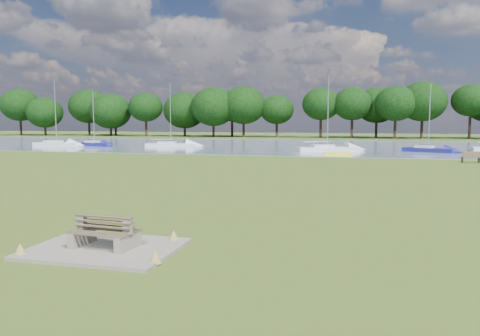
% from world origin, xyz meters
% --- Properties ---
extents(ground, '(220.00, 220.00, 0.00)m').
position_xyz_m(ground, '(0.00, 0.00, 0.00)').
color(ground, olive).
extents(river, '(220.00, 40.00, 0.10)m').
position_xyz_m(river, '(0.00, 42.00, 0.00)').
color(river, slate).
rests_on(river, ground).
extents(far_bank, '(220.00, 20.00, 0.40)m').
position_xyz_m(far_bank, '(0.00, 72.00, 0.00)').
color(far_bank, '#4C6626').
rests_on(far_bank, ground).
extents(concrete_pad, '(4.20, 3.20, 0.10)m').
position_xyz_m(concrete_pad, '(0.00, -14.00, 0.05)').
color(concrete_pad, gray).
rests_on(concrete_pad, ground).
extents(bench_pair, '(1.94, 1.23, 1.00)m').
position_xyz_m(bench_pair, '(-0.00, -14.00, 0.51)').
color(bench_pair, gray).
rests_on(bench_pair, concrete_pad).
extents(riverbank_bench, '(1.70, 0.77, 1.01)m').
position_xyz_m(riverbank_bench, '(16.57, 18.85, 0.51)').
color(riverbank_bench, brown).
rests_on(riverbank_bench, ground).
extents(kayak, '(2.91, 1.11, 0.28)m').
position_xyz_m(kayak, '(4.88, 24.00, 0.19)').
color(kayak, '#FDF914').
rests_on(kayak, river).
extents(tree_line, '(131.73, 8.70, 10.53)m').
position_xyz_m(tree_line, '(-4.55, 68.00, 6.25)').
color(tree_line, black).
rests_on(tree_line, far_bank).
extents(sailboat_0, '(6.71, 1.98, 9.23)m').
position_xyz_m(sailboat_0, '(-34.73, 31.68, 0.55)').
color(sailboat_0, silver).
rests_on(sailboat_0, river).
extents(sailboat_2, '(5.68, 2.81, 7.73)m').
position_xyz_m(sailboat_2, '(-29.80, 33.45, 0.51)').
color(sailboat_2, navy).
rests_on(sailboat_2, river).
extents(sailboat_4, '(7.14, 3.03, 8.74)m').
position_xyz_m(sailboat_4, '(-18.70, 34.89, 0.47)').
color(sailboat_4, silver).
rests_on(sailboat_4, river).
extents(sailboat_5, '(5.77, 3.80, 7.78)m').
position_xyz_m(sailboat_5, '(14.63, 32.00, 0.49)').
color(sailboat_5, navy).
rests_on(sailboat_5, river).
extents(sailboat_6, '(7.44, 4.79, 8.97)m').
position_xyz_m(sailboat_6, '(3.20, 30.26, 0.53)').
color(sailboat_6, silver).
rests_on(sailboat_6, river).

